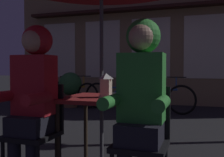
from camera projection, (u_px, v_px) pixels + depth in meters
cafe_table at (102, 107)px, 2.55m from camera, size 0.72×0.72×0.74m
lantern at (106, 85)px, 2.48m from camera, size 0.11×0.11×0.23m
chair_left at (37, 127)px, 2.35m from camera, size 0.40×0.40×0.87m
chair_right at (142, 136)px, 2.05m from camera, size 0.40×0.40×0.87m
person_left_hooded at (33, 88)px, 2.29m from camera, size 0.45×0.56×1.40m
person_right_hooded at (141, 91)px, 1.98m from camera, size 0.45×0.56×1.40m
bicycle_nearest at (72, 94)px, 6.95m from camera, size 1.65×0.40×0.84m
bicycle_second at (116, 95)px, 6.56m from camera, size 1.68×0.08×0.84m
bicycle_third at (159, 98)px, 6.01m from camera, size 1.66×0.34×0.84m
book at (111, 94)px, 2.70m from camera, size 0.24×0.22×0.02m
potted_plant at (70, 87)px, 6.91m from camera, size 0.60×0.60×0.92m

